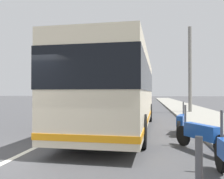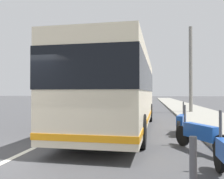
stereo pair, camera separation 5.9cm
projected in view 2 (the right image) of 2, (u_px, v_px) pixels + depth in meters
The scene contains 11 objects.
ground_plane at pixel (16, 157), 6.05m from camera, with size 220.00×220.00×0.00m, color #424244.
sidewalk_curb at pixel (208, 118), 14.80m from camera, with size 110.00×3.60×0.14m, color gray.
lane_divider_line at pixel (100, 117), 15.91m from camera, with size 110.00×0.16×0.01m, color silver.
coach_bus at pixel (120, 88), 10.41m from camera, with size 10.46×2.88×3.17m.
motorcycle_far_end at pixel (200, 135), 6.52m from camera, with size 2.01×1.10×1.25m.
motorcycle_angled at pixel (181, 122), 9.43m from camera, with size 1.98×0.60×1.24m.
car_far_distant at pixel (141, 100), 29.52m from camera, with size 4.08×1.95×1.48m.
car_ahead_same_lane at pixel (109, 101), 28.90m from camera, with size 4.18×2.07×1.41m.
car_side_street at pixel (139, 99), 36.13m from camera, with size 4.28×2.00×1.45m.
car_behind_bus at pixel (146, 97), 48.70m from camera, with size 4.67×2.12×1.53m.
utility_pole at pixel (191, 70), 18.72m from camera, with size 0.27×0.27×6.83m, color slate.
Camera 2 is at (-5.60, -3.39, 1.62)m, focal length 38.30 mm.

